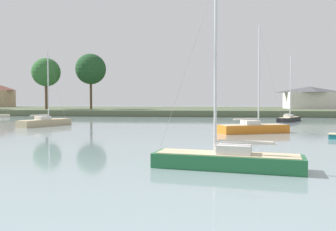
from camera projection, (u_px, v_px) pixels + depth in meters
The scene contains 8 objects.
far_shore_bank at pixel (163, 110), 91.83m from camera, with size 217.86×45.62×1.25m, color #4C563D.
sailboat_orange at pixel (253, 131), 34.65m from camera, with size 7.23×4.64×11.16m.
sailboat_sand at pixel (45, 124), 44.20m from camera, with size 4.51×7.46×10.30m.
sailboat_green at pixel (227, 164), 16.39m from camera, with size 7.20×3.04×9.43m.
sailboat_black at pixel (289, 120), 53.89m from camera, with size 4.82×6.95×10.68m.
shore_tree_inland_c at pixel (91, 69), 81.55m from camera, with size 7.14×7.14×12.96m.
shore_tree_inland_b at pixel (46, 72), 79.72m from camera, with size 6.47×6.47×11.74m.
cottage_eastern at pixel (309, 97), 86.89m from camera, with size 12.09×8.95×5.49m.
Camera 1 is at (12.11, -11.30, 3.21)m, focal length 37.22 mm.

